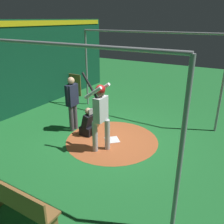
{
  "coord_description": "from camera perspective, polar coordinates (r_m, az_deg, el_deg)",
  "views": [
    {
      "loc": [
        3.36,
        -5.66,
        3.55
      ],
      "look_at": [
        0.0,
        0.0,
        0.95
      ],
      "focal_mm": 38.09,
      "sensor_mm": 36.0,
      "label": 1
    }
  ],
  "objects": [
    {
      "name": "ground_plane",
      "position": [
        7.48,
        -0.0,
        -6.78
      ],
      "size": [
        27.63,
        27.63,
        0.0
      ],
      "primitive_type": "plane",
      "color": "#1E6B2D"
    },
    {
      "name": "dirt_circle",
      "position": [
        7.48,
        -0.0,
        -6.76
      ],
      "size": [
        2.86,
        2.86,
        0.01
      ],
      "primitive_type": "cylinder",
      "color": "#AD562D",
      "rests_on": "ground"
    },
    {
      "name": "home_plate",
      "position": [
        7.48,
        -0.0,
        -6.7
      ],
      "size": [
        0.59,
        0.59,
        0.01
      ],
      "primitive_type": "cube",
      "rotation": [
        0.0,
        0.0,
        0.79
      ],
      "color": "white",
      "rests_on": "dirt_circle"
    },
    {
      "name": "batter",
      "position": [
        6.46,
        -2.82,
        0.19
      ],
      "size": [
        0.68,
        0.49,
        2.25
      ],
      "color": "#B3B3B7",
      "rests_on": "ground"
    },
    {
      "name": "catcher",
      "position": [
        7.72,
        -5.67,
        -2.96
      ],
      "size": [
        0.58,
        0.4,
        0.93
      ],
      "color": "black",
      "rests_on": "ground"
    },
    {
      "name": "umpire",
      "position": [
        7.88,
        -9.53,
        2.65
      ],
      "size": [
        0.23,
        0.49,
        1.83
      ],
      "color": "#4C4C51",
      "rests_on": "ground"
    },
    {
      "name": "back_wall",
      "position": [
        9.76,
        -23.05,
        9.39
      ],
      "size": [
        0.22,
        11.63,
        3.53
      ],
      "color": "#0F472D",
      "rests_on": "ground"
    },
    {
      "name": "cage_frame",
      "position": [
        6.73,
        -0.0,
        9.75
      ],
      "size": [
        5.39,
        4.81,
        3.15
      ],
      "color": "gray",
      "rests_on": "ground"
    },
    {
      "name": "bat_rack",
      "position": [
        11.95,
        -9.49,
        6.44
      ],
      "size": [
        1.06,
        0.21,
        1.05
      ],
      "color": "olive",
      "rests_on": "ground"
    },
    {
      "name": "bench",
      "position": [
        4.91,
        -21.64,
        -19.52
      ],
      "size": [
        1.65,
        0.36,
        0.85
      ],
      "color": "olive",
      "rests_on": "ground"
    }
  ]
}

